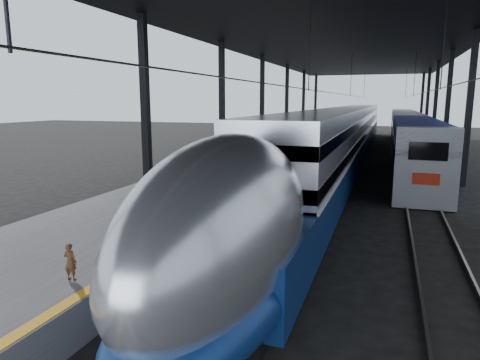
% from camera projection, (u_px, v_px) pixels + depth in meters
% --- Properties ---
extents(ground, '(160.00, 160.00, 0.00)m').
position_uv_depth(ground, '(220.00, 249.00, 14.74)').
color(ground, black).
rests_on(ground, ground).
extents(platform, '(6.00, 80.00, 1.00)m').
position_uv_depth(platform, '(272.00, 158.00, 34.36)').
color(platform, '#4C4C4F').
rests_on(platform, ground).
extents(yellow_strip, '(0.30, 80.00, 0.01)m').
position_uv_depth(yellow_strip, '(306.00, 153.00, 33.37)').
color(yellow_strip, orange).
rests_on(yellow_strip, platform).
extents(rails, '(6.52, 80.00, 0.16)m').
position_uv_depth(rails, '(375.00, 168.00, 31.87)').
color(rails, slate).
rests_on(rails, ground).
extents(canopy, '(18.00, 75.00, 9.47)m').
position_uv_depth(canopy, '(345.00, 44.00, 31.06)').
color(canopy, black).
rests_on(canopy, ground).
extents(tgv_train, '(3.14, 65.20, 4.50)m').
position_uv_depth(tgv_train, '(346.00, 137.00, 34.96)').
color(tgv_train, silver).
rests_on(tgv_train, ground).
extents(second_train, '(2.79, 56.05, 3.85)m').
position_uv_depth(second_train, '(406.00, 131.00, 44.84)').
color(second_train, navy).
rests_on(second_train, ground).
extents(child, '(0.32, 0.22, 0.87)m').
position_uv_depth(child, '(70.00, 262.00, 9.71)').
color(child, '#4B2D19').
rests_on(child, platform).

